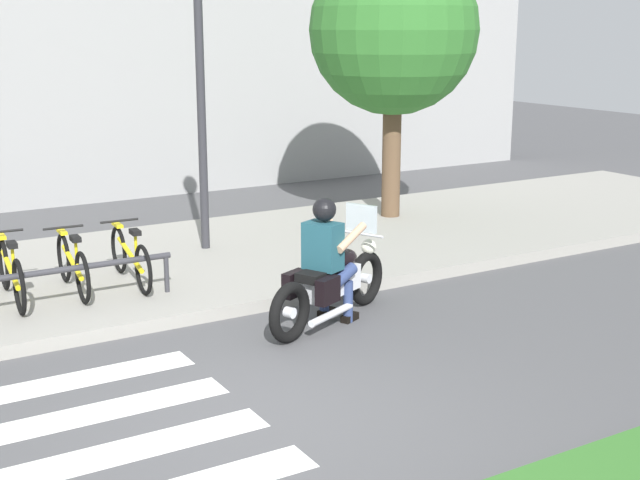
{
  "coord_description": "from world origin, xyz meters",
  "views": [
    {
      "loc": [
        -3.03,
        -6.15,
        3.26
      ],
      "look_at": [
        1.89,
        2.05,
        0.89
      ],
      "focal_mm": 48.99,
      "sensor_mm": 36.0,
      "label": 1
    }
  ],
  "objects_px": {
    "rider": "(327,252)",
    "bike_rack": "(21,279)",
    "bicycle_4": "(130,257)",
    "tree_near_rack": "(394,31)",
    "bicycle_3": "(73,265)",
    "motorcycle": "(331,282)",
    "bicycle_2": "(11,272)",
    "street_lamp": "(200,70)"
  },
  "relations": [
    {
      "from": "motorcycle",
      "to": "rider",
      "type": "xyz_separation_m",
      "value": [
        -0.07,
        -0.03,
        0.37
      ]
    },
    {
      "from": "bicycle_3",
      "to": "bike_rack",
      "type": "distance_m",
      "value": 0.9
    },
    {
      "from": "tree_near_rack",
      "to": "rider",
      "type": "bearing_deg",
      "value": -133.35
    },
    {
      "from": "bicycle_3",
      "to": "tree_near_rack",
      "type": "distance_m",
      "value": 6.51
    },
    {
      "from": "motorcycle",
      "to": "bicycle_3",
      "type": "relative_size",
      "value": 1.27
    },
    {
      "from": "tree_near_rack",
      "to": "motorcycle",
      "type": "bearing_deg",
      "value": -132.99
    },
    {
      "from": "rider",
      "to": "bicycle_4",
      "type": "bearing_deg",
      "value": 125.09
    },
    {
      "from": "street_lamp",
      "to": "rider",
      "type": "bearing_deg",
      "value": -89.81
    },
    {
      "from": "street_lamp",
      "to": "tree_near_rack",
      "type": "distance_m",
      "value": 3.58
    },
    {
      "from": "street_lamp",
      "to": "bicycle_3",
      "type": "bearing_deg",
      "value": -152.27
    },
    {
      "from": "street_lamp",
      "to": "tree_near_rack",
      "type": "xyz_separation_m",
      "value": [
        3.52,
        0.4,
        0.5
      ]
    },
    {
      "from": "bicycle_2",
      "to": "bike_rack",
      "type": "bearing_deg",
      "value": -90.02
    },
    {
      "from": "bicycle_2",
      "to": "bike_rack",
      "type": "xyz_separation_m",
      "value": [
        -0.0,
        -0.55,
        0.06
      ]
    },
    {
      "from": "motorcycle",
      "to": "bicycle_3",
      "type": "xyz_separation_m",
      "value": [
        -2.29,
        2.12,
        0.03
      ]
    },
    {
      "from": "rider",
      "to": "bicycle_3",
      "type": "distance_m",
      "value": 3.11
    },
    {
      "from": "motorcycle",
      "to": "bike_rack",
      "type": "distance_m",
      "value": 3.39
    },
    {
      "from": "bicycle_4",
      "to": "bike_rack",
      "type": "xyz_separation_m",
      "value": [
        -1.42,
        -0.56,
        0.08
      ]
    },
    {
      "from": "rider",
      "to": "bicycle_2",
      "type": "height_order",
      "value": "rider"
    },
    {
      "from": "rider",
      "to": "bike_rack",
      "type": "xyz_separation_m",
      "value": [
        -2.93,
        1.6,
        -0.27
      ]
    },
    {
      "from": "bike_rack",
      "to": "tree_near_rack",
      "type": "distance_m",
      "value": 7.26
    },
    {
      "from": "motorcycle",
      "to": "bicycle_2",
      "type": "bearing_deg",
      "value": 144.72
    },
    {
      "from": "street_lamp",
      "to": "tree_near_rack",
      "type": "relative_size",
      "value": 0.97
    },
    {
      "from": "motorcycle",
      "to": "bicycle_2",
      "type": "distance_m",
      "value": 3.68
    },
    {
      "from": "motorcycle",
      "to": "bike_rack",
      "type": "bearing_deg",
      "value": 152.4
    },
    {
      "from": "bicycle_3",
      "to": "tree_near_rack",
      "type": "bearing_deg",
      "value": 15.25
    },
    {
      "from": "motorcycle",
      "to": "bicycle_4",
      "type": "height_order",
      "value": "motorcycle"
    },
    {
      "from": "motorcycle",
      "to": "tree_near_rack",
      "type": "distance_m",
      "value": 5.71
    },
    {
      "from": "rider",
      "to": "bike_rack",
      "type": "distance_m",
      "value": 3.35
    },
    {
      "from": "motorcycle",
      "to": "bicycle_2",
      "type": "relative_size",
      "value": 1.19
    },
    {
      "from": "rider",
      "to": "tree_near_rack",
      "type": "bearing_deg",
      "value": 46.65
    },
    {
      "from": "bicycle_2",
      "to": "bike_rack",
      "type": "distance_m",
      "value": 0.56
    },
    {
      "from": "bike_rack",
      "to": "bicycle_2",
      "type": "bearing_deg",
      "value": 89.98
    },
    {
      "from": "bicycle_2",
      "to": "street_lamp",
      "type": "relative_size",
      "value": 0.39
    },
    {
      "from": "rider",
      "to": "bicycle_2",
      "type": "distance_m",
      "value": 3.65
    },
    {
      "from": "bicycle_3",
      "to": "bicycle_2",
      "type": "bearing_deg",
      "value": -179.99
    },
    {
      "from": "bicycle_2",
      "to": "tree_near_rack",
      "type": "relative_size",
      "value": 0.38
    },
    {
      "from": "bicycle_2",
      "to": "tree_near_rack",
      "type": "bearing_deg",
      "value": 13.64
    },
    {
      "from": "motorcycle",
      "to": "street_lamp",
      "type": "xyz_separation_m",
      "value": [
        -0.08,
        3.29,
        2.19
      ]
    },
    {
      "from": "bicycle_2",
      "to": "bicycle_3",
      "type": "height_order",
      "value": "bicycle_2"
    },
    {
      "from": "motorcycle",
      "to": "tree_near_rack",
      "type": "relative_size",
      "value": 0.45
    },
    {
      "from": "rider",
      "to": "bicycle_3",
      "type": "bearing_deg",
      "value": 135.9
    },
    {
      "from": "bicycle_3",
      "to": "bicycle_4",
      "type": "height_order",
      "value": "bicycle_3"
    }
  ]
}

